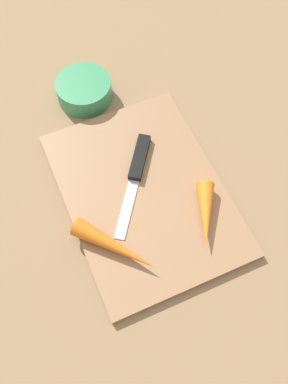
% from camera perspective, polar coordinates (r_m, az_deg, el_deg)
% --- Properties ---
extents(ground_plane, '(1.40, 1.40, 0.00)m').
position_cam_1_polar(ground_plane, '(0.74, 0.00, -0.43)').
color(ground_plane, '#8C6D4C').
extents(cutting_board, '(0.36, 0.26, 0.01)m').
position_cam_1_polar(cutting_board, '(0.73, 0.00, -0.22)').
color(cutting_board, '#99704C').
rests_on(cutting_board, ground_plane).
extents(knife, '(0.17, 0.13, 0.01)m').
position_cam_1_polar(knife, '(0.75, -0.81, 3.77)').
color(knife, '#B7B7BC').
rests_on(knife, cutting_board).
extents(carrot_short, '(0.11, 0.08, 0.03)m').
position_cam_1_polar(carrot_short, '(0.70, 8.24, -2.99)').
color(carrot_short, orange).
rests_on(carrot_short, cutting_board).
extents(carrot_long, '(0.13, 0.11, 0.03)m').
position_cam_1_polar(carrot_long, '(0.67, -3.91, -7.25)').
color(carrot_long, orange).
rests_on(carrot_long, cutting_board).
extents(small_bowl, '(0.11, 0.11, 0.04)m').
position_cam_1_polar(small_bowl, '(0.85, -7.97, 13.28)').
color(small_bowl, '#388C59').
rests_on(small_bowl, ground_plane).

